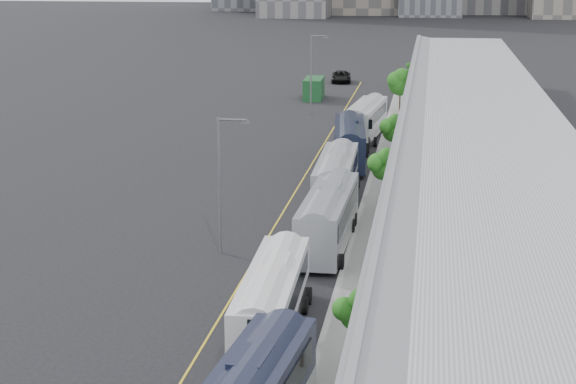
% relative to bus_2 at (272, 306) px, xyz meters
% --- Properties ---
extents(sidewalk, '(10.00, 170.00, 0.12)m').
position_rel_bus_2_xyz_m(sidewalk, '(7.39, 21.60, -1.46)').
color(sidewalk, gray).
rests_on(sidewalk, ground).
extents(lane_line, '(0.12, 160.00, 0.02)m').
position_rel_bus_2_xyz_m(lane_line, '(-3.11, 21.60, -1.51)').
color(lane_line, gold).
rests_on(lane_line, ground).
extents(depot, '(12.45, 160.40, 7.20)m').
position_rel_bus_2_xyz_m(depot, '(11.38, 21.60, 1.99)').
color(depot, gray).
rests_on(depot, ground).
extents(bus_2, '(2.86, 12.43, 3.62)m').
position_rel_bus_2_xyz_m(bus_2, '(0.00, 0.00, 0.00)').
color(bus_2, silver).
rests_on(bus_2, ground).
extents(bus_3, '(2.94, 13.23, 3.85)m').
position_rel_bus_2_xyz_m(bus_3, '(1.12, 15.54, 0.10)').
color(bus_3, gray).
rests_on(bus_3, ground).
extents(bus_4, '(2.92, 13.12, 3.82)m').
position_rel_bus_2_xyz_m(bus_4, '(0.47, 27.16, 0.09)').
color(bus_4, '#9A9BA4').
rests_on(bus_4, ground).
extents(bus_5, '(3.94, 13.61, 3.92)m').
position_rel_bus_2_xyz_m(bus_5, '(0.25, 41.56, 0.13)').
color(bus_5, black).
rests_on(bus_5, ground).
extents(bus_6, '(3.82, 13.38, 3.86)m').
position_rel_bus_2_xyz_m(bus_6, '(0.79, 54.90, 0.10)').
color(bus_6, silver).
rests_on(bus_6, ground).
extents(tree_1, '(1.46, 1.46, 3.80)m').
position_rel_bus_2_xyz_m(tree_1, '(4.47, -4.05, 1.50)').
color(tree_1, black).
rests_on(tree_1, ground).
extents(tree_2, '(1.95, 1.95, 4.63)m').
position_rel_bus_2_xyz_m(tree_2, '(4.22, 24.98, 2.10)').
color(tree_2, black).
rests_on(tree_2, ground).
extents(tree_3, '(2.19, 2.19, 4.07)m').
position_rel_bus_2_xyz_m(tree_3, '(4.10, 44.81, 1.44)').
color(tree_3, black).
rests_on(tree_3, ground).
extents(tree_4, '(2.96, 2.96, 5.42)m').
position_rel_bus_2_xyz_m(tree_4, '(3.71, 73.04, 2.41)').
color(tree_4, black).
rests_on(tree_4, ground).
extents(tree_5, '(1.06, 1.06, 3.65)m').
position_rel_bus_2_xyz_m(tree_5, '(4.66, 95.44, 1.47)').
color(tree_5, black).
rests_on(tree_5, ground).
extents(street_lamp_near, '(2.04, 0.22, 8.72)m').
position_rel_bus_2_xyz_m(street_lamp_near, '(-5.34, 13.12, 3.52)').
color(street_lamp_near, '#59595E').
rests_on(street_lamp_near, ground).
extents(street_lamp_far, '(2.04, 0.22, 9.49)m').
position_rel_bus_2_xyz_m(street_lamp_far, '(-6.62, 69.43, 3.92)').
color(street_lamp_far, '#59595E').
rests_on(street_lamp_far, ground).
extents(shipping_container, '(2.65, 6.69, 2.78)m').
position_rel_bus_2_xyz_m(shipping_container, '(-8.07, 82.78, -0.13)').
color(shipping_container, '#13401E').
rests_on(shipping_container, ground).
extents(suv, '(3.45, 6.44, 1.72)m').
position_rel_bus_2_xyz_m(suv, '(-6.11, 100.84, -0.66)').
color(suv, black).
rests_on(suv, ground).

